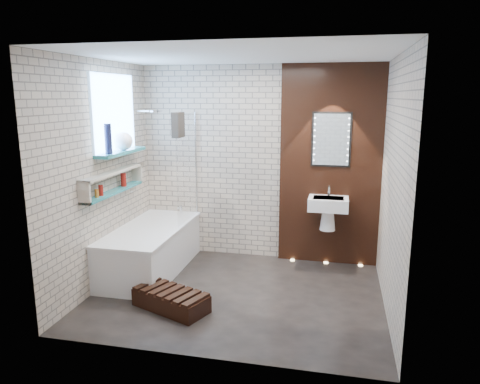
% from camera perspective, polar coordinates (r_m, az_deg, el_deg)
% --- Properties ---
extents(ground, '(3.20, 3.20, 0.00)m').
position_cam_1_polar(ground, '(5.24, -0.36, -12.74)').
color(ground, black).
rests_on(ground, ground).
extents(room_shell, '(3.24, 3.20, 2.60)m').
position_cam_1_polar(room_shell, '(4.84, -0.38, 1.37)').
color(room_shell, '#BDAB96').
rests_on(room_shell, ground).
extents(walnut_panel, '(1.30, 0.06, 2.60)m').
position_cam_1_polar(walnut_panel, '(5.98, 11.30, 3.19)').
color(walnut_panel, black).
rests_on(walnut_panel, ground).
extents(clerestory_window, '(0.18, 1.00, 0.94)m').
position_cam_1_polar(clerestory_window, '(5.64, -15.48, 8.62)').
color(clerestory_window, '#7FADE0').
rests_on(clerestory_window, room_shell).
extents(display_niche, '(0.14, 1.30, 0.26)m').
position_cam_1_polar(display_niche, '(5.53, -15.67, 1.22)').
color(display_niche, '#22767D').
rests_on(display_niche, room_shell).
extents(bathtub, '(0.79, 1.74, 0.70)m').
position_cam_1_polar(bathtub, '(5.89, -11.15, -7.05)').
color(bathtub, white).
rests_on(bathtub, ground).
extents(bath_screen, '(0.01, 0.78, 1.40)m').
position_cam_1_polar(bath_screen, '(5.93, -6.70, 3.07)').
color(bath_screen, white).
rests_on(bath_screen, bathtub).
extents(towel, '(0.09, 0.23, 0.31)m').
position_cam_1_polar(towel, '(5.59, -7.82, 8.39)').
color(towel, '#282420').
rests_on(towel, bath_screen).
extents(shower_head, '(0.18, 0.18, 0.02)m').
position_cam_1_polar(shower_head, '(6.07, -10.58, 9.99)').
color(shower_head, silver).
rests_on(shower_head, room_shell).
extents(washbasin, '(0.50, 0.36, 0.58)m').
position_cam_1_polar(washbasin, '(5.88, 11.05, -2.02)').
color(washbasin, white).
rests_on(washbasin, walnut_panel).
extents(led_mirror, '(0.50, 0.02, 0.70)m').
position_cam_1_polar(led_mirror, '(5.90, 11.43, 6.50)').
color(led_mirror, black).
rests_on(led_mirror, walnut_panel).
extents(walnut_step, '(0.88, 0.64, 0.18)m').
position_cam_1_polar(walnut_step, '(4.93, -8.71, -13.40)').
color(walnut_step, black).
rests_on(walnut_step, ground).
extents(niche_bottles, '(0.07, 0.70, 0.17)m').
position_cam_1_polar(niche_bottles, '(5.55, -15.59, 0.96)').
color(niche_bottles, maroon).
rests_on(niche_bottles, display_niche).
extents(sill_vases, '(0.22, 0.52, 0.34)m').
position_cam_1_polar(sill_vases, '(5.63, -14.72, 6.20)').
color(sill_vases, white).
rests_on(sill_vases, clerestory_window).
extents(floor_uplights, '(0.96, 0.06, 0.01)m').
position_cam_1_polar(floor_uplights, '(6.24, 10.79, -8.75)').
color(floor_uplights, '#FFD899').
rests_on(floor_uplights, ground).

